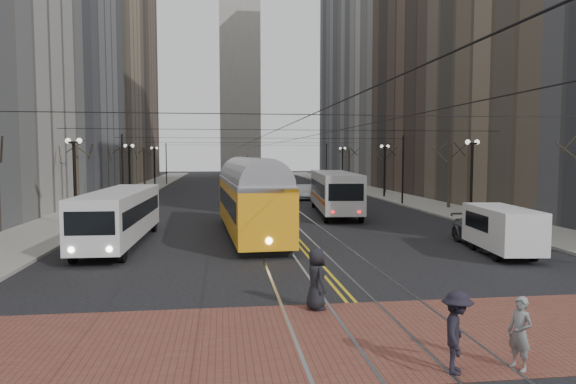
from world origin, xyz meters
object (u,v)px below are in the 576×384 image
object	(u,v)px
sedan_parked	(485,232)
pedestrian_b	(520,333)
cargo_van	(502,231)
pedestrian_d	(457,332)
sedan_grey	(343,195)
sedan_silver	(304,192)
transit_bus	(120,218)
streetcar	(250,205)
clock_tower	(239,16)
rear_bus	(334,193)
pedestrian_a	(316,279)

from	to	relation	value
sedan_parked	pedestrian_b	xyz separation A→B (m)	(-7.07, -14.67, 0.07)
cargo_van	pedestrian_d	distance (m)	14.77
sedan_grey	sedan_silver	distance (m)	4.73
transit_bus	streetcar	world-z (taller)	streetcar
clock_tower	pedestrian_d	xyz separation A→B (m)	(0.95, -108.50, -35.03)
transit_bus	sedan_parked	distance (m)	19.28
sedan_grey	cargo_van	bearing A→B (deg)	-83.39
rear_bus	cargo_van	distance (m)	18.08
transit_bus	sedan_grey	distance (m)	28.90
sedan_parked	pedestrian_a	distance (m)	14.48
streetcar	sedan_silver	world-z (taller)	streetcar
clock_tower	pedestrian_a	xyz separation A→B (m)	(-1.28, -103.50, -34.99)
clock_tower	sedan_parked	xyz separation A→B (m)	(9.50, -93.83, -35.19)
sedan_parked	cargo_van	bearing A→B (deg)	-94.68
cargo_van	sedan_grey	xyz separation A→B (m)	(-1.07, 28.16, -0.44)
transit_bus	streetcar	distance (m)	7.50
sedan_silver	pedestrian_d	xyz separation A→B (m)	(-3.62, -43.72, 0.15)
transit_bus	rear_bus	xyz separation A→B (m)	(14.36, 12.33, 0.23)
streetcar	rear_bus	distance (m)	12.22
pedestrian_a	clock_tower	bearing A→B (deg)	-13.69
pedestrian_a	streetcar	bearing A→B (deg)	-8.34
clock_tower	sedan_silver	xyz separation A→B (m)	(4.57, -64.78, -35.18)
rear_bus	pedestrian_a	bearing A→B (deg)	-98.24
rear_bus	cargo_van	size ratio (longest dim) A/B	2.49
clock_tower	sedan_silver	distance (m)	73.86
sedan_grey	sedan_parked	size ratio (longest dim) A/B	0.78
pedestrian_b	pedestrian_d	bearing A→B (deg)	-109.05
transit_bus	rear_bus	distance (m)	18.93
transit_bus	cargo_van	distance (m)	19.36
pedestrian_d	transit_bus	bearing A→B (deg)	57.61
sedan_parked	pedestrian_d	distance (m)	16.98
cargo_van	sedan_silver	world-z (taller)	cargo_van
transit_bus	pedestrian_b	world-z (taller)	transit_bus
streetcar	sedan_silver	xyz separation A→B (m)	(7.07, 23.64, -1.00)
pedestrian_d	pedestrian_b	bearing A→B (deg)	-63.28
clock_tower	sedan_parked	bearing A→B (deg)	-84.22
streetcar	pedestrian_d	distance (m)	20.39
clock_tower	transit_bus	bearing A→B (deg)	-95.99
rear_bus	cargo_van	world-z (taller)	rear_bus
clock_tower	sedan_parked	distance (m)	100.66
streetcar	cargo_van	distance (m)	13.96
pedestrian_a	pedestrian_d	size ratio (longest dim) A/B	1.04
sedan_grey	sedan_silver	world-z (taller)	sedan_silver
streetcar	sedan_grey	size ratio (longest dim) A/B	3.64
cargo_van	sedan_silver	size ratio (longest dim) A/B	1.10
transit_bus	cargo_van	world-z (taller)	transit_bus
clock_tower	transit_bus	distance (m)	97.75
rear_bus	transit_bus	bearing A→B (deg)	-133.84
sedan_grey	pedestrian_b	size ratio (longest dim) A/B	2.51
transit_bus	pedestrian_b	xyz separation A→B (m)	(11.98, -17.54, -0.61)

